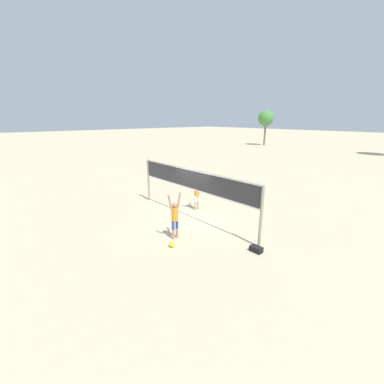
{
  "coord_description": "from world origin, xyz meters",
  "views": [
    {
      "loc": [
        9.2,
        -8.07,
        4.95
      ],
      "look_at": [
        0.0,
        0.0,
        1.39
      ],
      "focal_mm": 24.0,
      "sensor_mm": 36.0,
      "label": 1
    }
  ],
  "objects_px": {
    "player_blocker": "(197,191)",
    "tree_right_cluster": "(266,118)",
    "player_spiker": "(175,215)",
    "volleyball_net": "(192,184)",
    "volleyball": "(172,244)",
    "gear_bag": "(256,249)"
  },
  "relations": [
    {
      "from": "player_blocker",
      "to": "tree_right_cluster",
      "type": "height_order",
      "value": "tree_right_cluster"
    },
    {
      "from": "player_spiker",
      "to": "tree_right_cluster",
      "type": "xyz_separation_m",
      "value": [
        -19.51,
        35.91,
        3.77
      ]
    },
    {
      "from": "volleyball_net",
      "to": "volleyball",
      "type": "distance_m",
      "value": 3.58
    },
    {
      "from": "volleyball",
      "to": "gear_bag",
      "type": "relative_size",
      "value": 0.51
    },
    {
      "from": "volleyball",
      "to": "tree_right_cluster",
      "type": "height_order",
      "value": "tree_right_cluster"
    },
    {
      "from": "gear_bag",
      "to": "tree_right_cluster",
      "type": "xyz_separation_m",
      "value": [
        -22.47,
        34.28,
        4.7
      ]
    },
    {
      "from": "player_blocker",
      "to": "tree_right_cluster",
      "type": "xyz_separation_m",
      "value": [
        -17.48,
        32.81,
        3.75
      ]
    },
    {
      "from": "volleyball_net",
      "to": "volleyball",
      "type": "relative_size",
      "value": 34.24
    },
    {
      "from": "player_spiker",
      "to": "player_blocker",
      "type": "xyz_separation_m",
      "value": [
        -2.03,
        3.1,
        0.02
      ]
    },
    {
      "from": "player_spiker",
      "to": "player_blocker",
      "type": "bearing_deg",
      "value": 33.31
    },
    {
      "from": "volleyball_net",
      "to": "gear_bag",
      "type": "distance_m",
      "value": 4.55
    },
    {
      "from": "volleyball",
      "to": "tree_right_cluster",
      "type": "relative_size",
      "value": 0.04
    },
    {
      "from": "volleyball_net",
      "to": "player_spiker",
      "type": "distance_m",
      "value": 2.51
    },
    {
      "from": "player_blocker",
      "to": "gear_bag",
      "type": "relative_size",
      "value": 4.35
    },
    {
      "from": "player_spiker",
      "to": "tree_right_cluster",
      "type": "bearing_deg",
      "value": 28.52
    },
    {
      "from": "volleyball_net",
      "to": "gear_bag",
      "type": "relative_size",
      "value": 17.61
    },
    {
      "from": "volleyball",
      "to": "tree_right_cluster",
      "type": "distance_m",
      "value": 41.88
    },
    {
      "from": "volleyball_net",
      "to": "player_spiker",
      "type": "xyz_separation_m",
      "value": [
        1.24,
        -2.04,
        -0.78
      ]
    },
    {
      "from": "player_blocker",
      "to": "volleyball",
      "type": "relative_size",
      "value": 8.45
    },
    {
      "from": "volleyball_net",
      "to": "volleyball",
      "type": "bearing_deg",
      "value": -55.79
    },
    {
      "from": "tree_right_cluster",
      "to": "gear_bag",
      "type": "bearing_deg",
      "value": -56.76
    },
    {
      "from": "volleyball_net",
      "to": "tree_right_cluster",
      "type": "relative_size",
      "value": 1.31
    }
  ]
}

